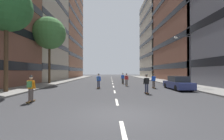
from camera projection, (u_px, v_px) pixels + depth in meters
The scene contains 18 objects.
ground_plane at pixel (112, 82), 30.14m from camera, with size 138.79×138.79×0.00m, color #333335.
sidewalk_left at pixel (66, 80), 32.90m from camera, with size 3.77×63.61×0.14m, color gray.
sidewalk_right at pixel (158, 80), 33.16m from camera, with size 3.77×63.61×0.14m, color gray.
lane_markings at pixel (112, 82), 30.01m from camera, with size 0.16×52.20×0.01m.
building_left_mid at pixel (20, 4), 33.84m from camera, with size 17.57×16.59×34.38m.
building_left_far at pixel (53, 25), 53.33m from camera, with size 17.57×21.79×36.76m.
building_right_mid at pixel (203, 23), 34.32m from camera, with size 17.57×21.34×26.23m.
building_right_far at pixel (169, 38), 53.81m from camera, with size 17.57×20.27×28.22m.
parked_car_near at pixel (178, 83), 16.78m from camera, with size 1.82×4.40×1.52m.
street_tree_near at pixel (6, 7), 14.12m from camera, with size 4.61×4.61×10.31m.
street_tree_mid at pixel (50, 33), 24.16m from camera, with size 5.12×5.12×10.62m.
streetlamp_right at pixel (187, 55), 19.29m from camera, with size 2.13×0.30×6.50m.
skater_0 at pixel (154, 80), 18.14m from camera, with size 0.56×0.92×1.78m.
skater_1 at pixel (31, 87), 9.85m from camera, with size 0.54×0.91×1.78m.
skater_2 at pixel (147, 83), 13.69m from camera, with size 0.55×0.91×1.78m.
skater_3 at pixel (123, 78), 24.55m from camera, with size 0.56×0.92×1.78m.
skater_4 at pixel (99, 80), 18.08m from camera, with size 0.57×0.92×1.78m.
skater_5 at pixel (126, 79), 21.08m from camera, with size 0.55×0.92×1.78m.
Camera 1 is at (-0.45, -7.03, 2.03)m, focal length 24.08 mm.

